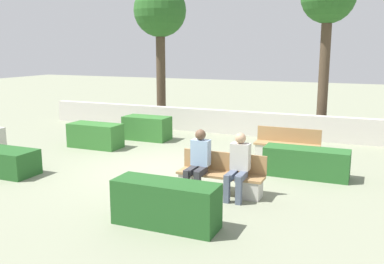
# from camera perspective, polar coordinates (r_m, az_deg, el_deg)

# --- Properties ---
(ground_plane) EXTENTS (60.00, 60.00, 0.00)m
(ground_plane) POSITION_cam_1_polar(r_m,az_deg,el_deg) (10.70, -3.89, -4.98)
(ground_plane) COLOR gray
(perimeter_wall) EXTENTS (14.51, 0.30, 0.82)m
(perimeter_wall) POSITION_cam_1_polar(r_m,az_deg,el_deg) (15.10, 4.65, 1.34)
(perimeter_wall) COLOR beige
(perimeter_wall) RESTS_ON ground_plane
(bench_front) EXTENTS (1.81, 0.48, 0.83)m
(bench_front) POSITION_cam_1_polar(r_m,az_deg,el_deg) (8.90, 3.86, -6.20)
(bench_front) COLOR #A37A4C
(bench_front) RESTS_ON ground_plane
(bench_left_side) EXTENTS (1.74, 0.49, 0.83)m
(bench_left_side) POSITION_cam_1_polar(r_m,az_deg,el_deg) (11.86, 12.54, -2.06)
(bench_left_side) COLOR #A37A4C
(bench_left_side) RESTS_ON ground_plane
(person_seated_man) EXTENTS (0.38, 0.64, 1.32)m
(person_seated_man) POSITION_cam_1_polar(r_m,az_deg,el_deg) (8.82, 0.88, -3.56)
(person_seated_man) COLOR #333338
(person_seated_man) RESTS_ON ground_plane
(person_seated_woman) EXTENTS (0.38, 0.64, 1.32)m
(person_seated_woman) POSITION_cam_1_polar(r_m,az_deg,el_deg) (8.54, 6.22, -4.15)
(person_seated_woman) COLOR #515B70
(person_seated_woman) RESTS_ON ground_plane
(hedge_block_near_left) EXTENTS (1.61, 0.72, 0.73)m
(hedge_block_near_left) POSITION_cam_1_polar(r_m,az_deg,el_deg) (13.27, -12.76, -0.46)
(hedge_block_near_left) COLOR #33702D
(hedge_block_near_left) RESTS_ON ground_plane
(hedge_block_near_right) EXTENTS (1.50, 0.75, 0.77)m
(hedge_block_near_right) POSITION_cam_1_polar(r_m,az_deg,el_deg) (14.14, -6.02, 0.54)
(hedge_block_near_right) COLOR #33702D
(hedge_block_near_right) RESTS_ON ground_plane
(hedge_block_mid_left) EXTENTS (1.67, 0.79, 0.60)m
(hedge_block_mid_left) POSITION_cam_1_polar(r_m,az_deg,el_deg) (11.19, -23.89, -3.62)
(hedge_block_mid_left) COLOR #235623
(hedge_block_mid_left) RESTS_ON ground_plane
(hedge_block_mid_right) EXTENTS (1.93, 0.63, 0.68)m
(hedge_block_mid_right) POSITION_cam_1_polar(r_m,az_deg,el_deg) (10.34, 14.97, -3.96)
(hedge_block_mid_right) COLOR #286028
(hedge_block_mid_right) RESTS_ON ground_plane
(hedge_block_far_left) EXTENTS (1.81, 0.61, 0.77)m
(hedge_block_far_left) POSITION_cam_1_polar(r_m,az_deg,el_deg) (7.30, -3.51, -9.55)
(hedge_block_far_left) COLOR #235623
(hedge_block_far_left) RESTS_ON ground_plane
(tree_leftmost) EXTENTS (2.08, 2.08, 5.48)m
(tree_leftmost) POSITION_cam_1_polar(r_m,az_deg,el_deg) (17.58, -4.28, 15.43)
(tree_leftmost) COLOR #473828
(tree_leftmost) RESTS_ON ground_plane
(tree_center_left) EXTENTS (1.78, 1.78, 5.53)m
(tree_center_left) POSITION_cam_1_polar(r_m,az_deg,el_deg) (15.14, 17.69, 16.21)
(tree_center_left) COLOR #473828
(tree_center_left) RESTS_ON ground_plane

